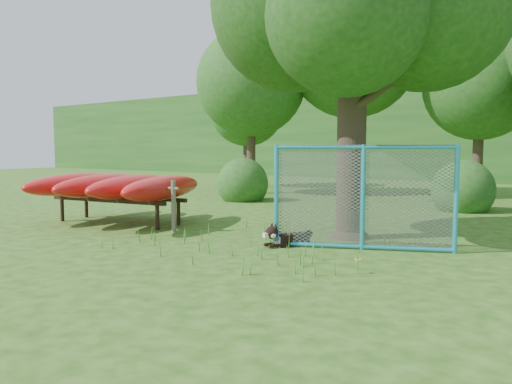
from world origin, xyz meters
The scene contains 13 objects.
ground centered at (0.00, 0.00, 0.00)m, with size 80.00×80.00×0.00m, color #234D0F.
wooden_post centered at (-2.09, 1.29, 0.60)m, with size 0.30×0.11×1.13m.
kayak_rack centered at (-4.15, 1.45, 0.91)m, with size 4.44×3.96×1.19m.
husky_dog centered at (0.73, 1.40, 0.16)m, with size 0.60×0.96×0.46m.
fence_section centered at (2.02, 1.95, 0.94)m, with size 2.98×1.39×3.14m.
wildflower_clump centered at (2.70, 0.28, 0.18)m, with size 0.10×0.10×0.22m.
bg_tree_a centered at (-6.50, 10.00, 4.48)m, with size 4.40×4.40×6.70m.
bg_tree_b centered at (-3.00, 12.00, 5.61)m, with size 5.20×5.20×8.22m.
bg_tree_c centered at (1.50, 13.00, 4.11)m, with size 4.00×4.00×6.12m.
bg_tree_f centered at (-9.00, 13.00, 3.73)m, with size 3.60×3.60×5.55m.
shrub_left centered at (-5.00, 7.50, 0.00)m, with size 1.80×1.80×1.80m, color #20511A.
shrub_mid centered at (2.00, 9.00, 0.00)m, with size 1.80×1.80×1.80m, color #20511A.
wooded_hillside centered at (0.00, 28.00, 3.00)m, with size 80.00×12.00×6.00m, color #20511A.
Camera 1 is at (5.71, -6.32, 1.80)m, focal length 35.00 mm.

